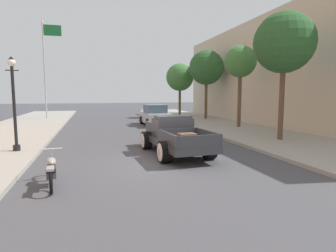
{
  "coord_description": "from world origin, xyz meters",
  "views": [
    {
      "loc": [
        -2.36,
        -9.61,
        2.49
      ],
      "look_at": [
        1.06,
        3.0,
        1.0
      ],
      "focal_mm": 30.05,
      "sensor_mm": 36.0,
      "label": 1
    }
  ],
  "objects_px": {
    "street_tree_second": "(240,62)",
    "street_tree_farthest": "(180,77)",
    "flagpole": "(47,59)",
    "motorcycle_parked": "(51,170)",
    "car_background_silver": "(155,116)",
    "street_tree_third": "(206,68)",
    "hotrod_truck_gunmetal": "(173,135)",
    "street_lamp_near": "(14,97)",
    "street_tree_nearest": "(284,43)"
  },
  "relations": [
    {
      "from": "street_tree_third",
      "to": "hotrod_truck_gunmetal",
      "type": "bearing_deg",
      "value": -117.91
    },
    {
      "from": "street_tree_third",
      "to": "street_tree_farthest",
      "type": "xyz_separation_m",
      "value": [
        -1.48,
        3.59,
        -0.72
      ]
    },
    {
      "from": "street_tree_third",
      "to": "street_tree_second",
      "type": "bearing_deg",
      "value": -93.01
    },
    {
      "from": "flagpole",
      "to": "motorcycle_parked",
      "type": "bearing_deg",
      "value": -82.23
    },
    {
      "from": "street_lamp_near",
      "to": "street_tree_farthest",
      "type": "height_order",
      "value": "street_tree_farthest"
    },
    {
      "from": "street_tree_nearest",
      "to": "street_tree_second",
      "type": "xyz_separation_m",
      "value": [
        0.77,
        5.64,
        -0.32
      ]
    },
    {
      "from": "hotrod_truck_gunmetal",
      "to": "street_tree_nearest",
      "type": "height_order",
      "value": "street_tree_nearest"
    },
    {
      "from": "hotrod_truck_gunmetal",
      "to": "street_lamp_near",
      "type": "height_order",
      "value": "street_lamp_near"
    },
    {
      "from": "hotrod_truck_gunmetal",
      "to": "street_tree_nearest",
      "type": "xyz_separation_m",
      "value": [
        6.06,
        1.01,
        4.26
      ]
    },
    {
      "from": "motorcycle_parked",
      "to": "street_tree_farthest",
      "type": "relative_size",
      "value": 0.38
    },
    {
      "from": "car_background_silver",
      "to": "street_tree_second",
      "type": "height_order",
      "value": "street_tree_second"
    },
    {
      "from": "street_lamp_near",
      "to": "street_tree_farthest",
      "type": "bearing_deg",
      "value": 52.6
    },
    {
      "from": "hotrod_truck_gunmetal",
      "to": "street_tree_third",
      "type": "height_order",
      "value": "street_tree_third"
    },
    {
      "from": "street_tree_second",
      "to": "hotrod_truck_gunmetal",
      "type": "bearing_deg",
      "value": -135.76
    },
    {
      "from": "street_tree_second",
      "to": "flagpole",
      "type": "bearing_deg",
      "value": 141.17
    },
    {
      "from": "motorcycle_parked",
      "to": "street_tree_farthest",
      "type": "height_order",
      "value": "street_tree_farthest"
    },
    {
      "from": "hotrod_truck_gunmetal",
      "to": "car_background_silver",
      "type": "xyz_separation_m",
      "value": [
        1.54,
        10.57,
        0.01
      ]
    },
    {
      "from": "car_background_silver",
      "to": "street_tree_third",
      "type": "xyz_separation_m",
      "value": [
        5.66,
        3.01,
        4.18
      ]
    },
    {
      "from": "flagpole",
      "to": "street_tree_third",
      "type": "distance_m",
      "value": 15.24
    },
    {
      "from": "hotrod_truck_gunmetal",
      "to": "street_lamp_near",
      "type": "bearing_deg",
      "value": 167.94
    },
    {
      "from": "motorcycle_parked",
      "to": "flagpole",
      "type": "height_order",
      "value": "flagpole"
    },
    {
      "from": "motorcycle_parked",
      "to": "street_tree_second",
      "type": "relative_size",
      "value": 0.37
    },
    {
      "from": "street_lamp_near",
      "to": "flagpole",
      "type": "height_order",
      "value": "flagpole"
    },
    {
      "from": "flagpole",
      "to": "car_background_silver",
      "type": "bearing_deg",
      "value": -40.13
    },
    {
      "from": "street_tree_third",
      "to": "street_tree_farthest",
      "type": "distance_m",
      "value": 3.94
    },
    {
      "from": "car_background_silver",
      "to": "street_tree_third",
      "type": "bearing_deg",
      "value": 28.0
    },
    {
      "from": "flagpole",
      "to": "street_tree_second",
      "type": "bearing_deg",
      "value": -38.83
    },
    {
      "from": "car_background_silver",
      "to": "street_tree_farthest",
      "type": "distance_m",
      "value": 8.54
    },
    {
      "from": "street_tree_nearest",
      "to": "street_tree_third",
      "type": "height_order",
      "value": "street_tree_third"
    },
    {
      "from": "car_background_silver",
      "to": "street_lamp_near",
      "type": "height_order",
      "value": "street_lamp_near"
    },
    {
      "from": "street_tree_second",
      "to": "street_tree_third",
      "type": "height_order",
      "value": "street_tree_third"
    },
    {
      "from": "street_tree_nearest",
      "to": "hotrod_truck_gunmetal",
      "type": "bearing_deg",
      "value": -170.49
    },
    {
      "from": "flagpole",
      "to": "street_tree_second",
      "type": "height_order",
      "value": "flagpole"
    },
    {
      "from": "street_tree_third",
      "to": "car_background_silver",
      "type": "bearing_deg",
      "value": -152.0
    },
    {
      "from": "flagpole",
      "to": "street_tree_farthest",
      "type": "bearing_deg",
      "value": -3.9
    },
    {
      "from": "street_tree_second",
      "to": "street_tree_farthest",
      "type": "height_order",
      "value": "street_tree_second"
    },
    {
      "from": "hotrod_truck_gunmetal",
      "to": "street_tree_farthest",
      "type": "distance_m",
      "value": 18.43
    },
    {
      "from": "hotrod_truck_gunmetal",
      "to": "street_tree_third",
      "type": "relative_size",
      "value": 0.78
    },
    {
      "from": "car_background_silver",
      "to": "street_lamp_near",
      "type": "bearing_deg",
      "value": -130.64
    },
    {
      "from": "street_lamp_near",
      "to": "street_tree_farthest",
      "type": "xyz_separation_m",
      "value": [
        12.09,
        15.81,
        1.84
      ]
    },
    {
      "from": "flagpole",
      "to": "street_tree_third",
      "type": "relative_size",
      "value": 1.42
    },
    {
      "from": "hotrod_truck_gunmetal",
      "to": "street_tree_third",
      "type": "bearing_deg",
      "value": 62.09
    },
    {
      "from": "street_lamp_near",
      "to": "street_tree_nearest",
      "type": "xyz_separation_m",
      "value": [
        12.43,
        -0.35,
        2.63
      ]
    },
    {
      "from": "street_tree_nearest",
      "to": "street_tree_farthest",
      "type": "height_order",
      "value": "street_tree_nearest"
    },
    {
      "from": "motorcycle_parked",
      "to": "street_tree_second",
      "type": "bearing_deg",
      "value": 41.54
    },
    {
      "from": "street_lamp_near",
      "to": "hotrod_truck_gunmetal",
      "type": "bearing_deg",
      "value": -12.06
    },
    {
      "from": "hotrod_truck_gunmetal",
      "to": "street_tree_third",
      "type": "xyz_separation_m",
      "value": [
        7.19,
        13.58,
        4.19
      ]
    },
    {
      "from": "street_tree_second",
      "to": "street_tree_third",
      "type": "bearing_deg",
      "value": 86.99
    },
    {
      "from": "flagpole",
      "to": "street_tree_nearest",
      "type": "relative_size",
      "value": 1.43
    },
    {
      "from": "car_background_silver",
      "to": "street_tree_second",
      "type": "xyz_separation_m",
      "value": [
        5.29,
        -3.92,
        3.93
      ]
    }
  ]
}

